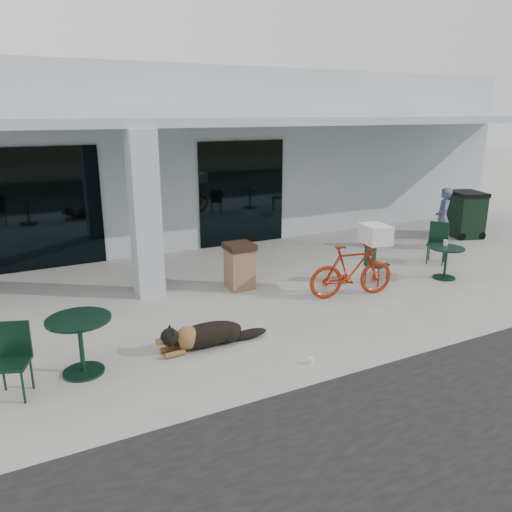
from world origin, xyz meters
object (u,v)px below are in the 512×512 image
person (443,218)px  wheeled_bin (465,214)px  cafe_table_far (445,263)px  bicycle (352,271)px  trash_receptacle (240,266)px  cafe_chair_far_a (377,264)px  cafe_chair_far_b (437,243)px  dog (208,333)px  cafe_chair_near (10,363)px  cafe_table_near (81,346)px

person → wheeled_bin: 1.66m
cafe_table_far → person: (1.85, 1.85, 0.45)m
bicycle → trash_receptacle: size_ratio=1.84×
cafe_chair_far_a → trash_receptacle: bearing=142.0°
cafe_table_far → cafe_chair_far_b: 1.13m
person → wheeled_bin: bearing=153.2°
person → trash_receptacle: 5.99m
cafe_chair_far_b → dog: bearing=-112.8°
cafe_chair_far_b → wheeled_bin: 3.13m
person → trash_receptacle: person is taller
dog → person: 7.96m
bicycle → cafe_chair_near: 5.96m
cafe_chair_near → cafe_table_far: cafe_chair_near is taller
cafe_chair_far_a → wheeled_bin: 5.33m
trash_receptacle → wheeled_bin: (7.52, 1.00, 0.17)m
wheeled_bin → person: bearing=-140.4°
cafe_table_near → cafe_chair_near: bearing=-165.2°
bicycle → cafe_table_near: bicycle is taller
dog → bicycle: bearing=10.7°
wheeled_bin → trash_receptacle: bearing=-154.1°
trash_receptacle → wheeled_bin: size_ratio=0.73×
bicycle → cafe_chair_far_a: 0.98m
cafe_chair_near → person: 10.53m
dog → cafe_table_far: 5.72m
trash_receptacle → cafe_chair_far_a: bearing=-22.1°
wheeled_bin → cafe_chair_far_a: bearing=-139.0°
bicycle → cafe_table_far: (2.44, -0.05, -0.17)m
cafe_chair_far_a → trash_receptacle: size_ratio=0.91×
person → cafe_chair_far_b: bearing=-8.7°
bicycle → cafe_chair_far_a: (0.92, 0.35, -0.09)m
cafe_chair_far_b → trash_receptacle: bearing=-133.2°
cafe_chair_near → cafe_table_far: 8.37m
cafe_chair_near → cafe_chair_far_b: cafe_chair_far_b is taller
dog → cafe_chair_far_b: size_ratio=1.36×
trash_receptacle → cafe_table_near: bearing=-148.0°
cafe_chair_far_a → cafe_chair_far_b: bearing=-3.1°
trash_receptacle → dog: bearing=-126.1°
cafe_table_near → wheeled_bin: 11.30m
cafe_chair_far_b → wheeled_bin: size_ratio=0.74×
cafe_table_near → trash_receptacle: bearing=32.0°
cafe_table_far → cafe_table_near: bearing=-175.1°
wheeled_bin → dog: bearing=-142.6°
cafe_chair_near → trash_receptacle: size_ratio=1.00×
cafe_table_far → wheeled_bin: size_ratio=0.57×
cafe_chair_far_b → person: person is taller
cafe_chair_far_b → cafe_chair_far_a: bearing=-113.9°
cafe_table_far → wheeled_bin: bearing=35.8°
cafe_chair_far_b → wheeled_bin: bearing=83.2°
dog → trash_receptacle: size_ratio=1.39×
cafe_table_near → cafe_chair_far_b: cafe_chair_far_b is taller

